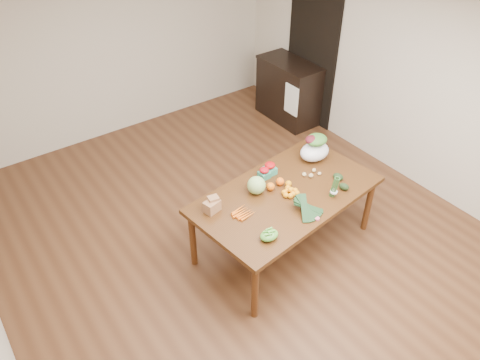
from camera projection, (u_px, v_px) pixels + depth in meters
floor at (238, 237)px, 5.36m from camera, size 6.00×6.00×0.00m
room_walls at (238, 137)px, 4.54m from camera, size 5.02×6.02×2.70m
dining_table at (284, 220)px, 5.04m from camera, size 2.07×1.31×0.75m
doorway_dark at (312, 55)px, 6.90m from camera, size 0.02×1.00×2.10m
cabinet at (288, 91)px, 7.24m from camera, size 0.52×1.02×0.94m
dish_towel at (291, 100)px, 6.83m from camera, size 0.02×0.28×0.45m
paper_bag at (212, 205)px, 4.54m from camera, size 0.22×0.19×0.14m
cabbage at (256, 185)px, 4.75m from camera, size 0.19×0.19×0.19m
strawberry_basket_a at (264, 174)px, 4.98m from camera, size 0.12×0.12×0.10m
strawberry_basket_b at (270, 169)px, 5.04m from camera, size 0.14×0.14×0.11m
orange_a at (271, 187)px, 4.82m from camera, size 0.09×0.09×0.09m
orange_b at (280, 181)px, 4.89m from camera, size 0.09×0.09×0.09m
orange_c at (288, 184)px, 4.87m from camera, size 0.07×0.07×0.07m
mandarin_cluster at (290, 191)px, 4.76m from camera, size 0.20×0.20×0.09m
carrots at (243, 213)px, 4.54m from camera, size 0.24×0.21×0.03m
snap_pea_bag at (269, 235)px, 4.26m from camera, size 0.18×0.14×0.08m
kale_bunch at (310, 208)px, 4.50m from camera, size 0.37×0.44×0.16m
asparagus_bundle at (335, 187)px, 4.68m from camera, size 0.09×0.13×0.26m
potato_a at (304, 174)px, 5.03m from camera, size 0.05×0.04×0.04m
potato_b at (311, 176)px, 5.00m from camera, size 0.06×0.05×0.05m
potato_c at (314, 170)px, 5.09m from camera, size 0.05×0.04×0.04m
potato_d at (304, 175)px, 5.02m from camera, size 0.05×0.04×0.04m
potato_e at (319, 174)px, 5.04m from camera, size 0.04×0.04×0.04m
avocado_a at (344, 187)px, 4.83m from camera, size 0.10×0.13×0.07m
avocado_b at (338, 177)px, 4.96m from camera, size 0.11×0.13×0.08m
salad_bag at (315, 149)px, 5.21m from camera, size 0.39×0.31×0.28m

